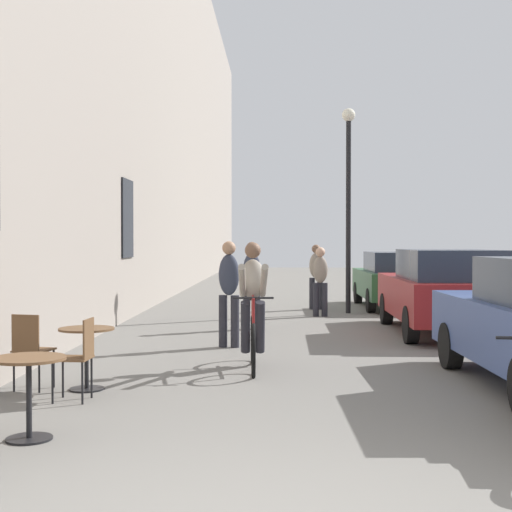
# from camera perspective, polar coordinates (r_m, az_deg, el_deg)

# --- Properties ---
(building_facade_left) EXTENTS (0.54, 68.00, 13.66)m
(building_facade_left) POSITION_cam_1_polar(r_m,az_deg,el_deg) (19.11, -9.41, 16.63)
(building_facade_left) COLOR gray
(building_facade_left) RESTS_ON ground_plane
(cafe_table_near) EXTENTS (0.64, 0.64, 0.72)m
(cafe_table_near) POSITION_cam_1_polar(r_m,az_deg,el_deg) (6.70, -17.32, -9.23)
(cafe_table_near) COLOR black
(cafe_table_near) RESTS_ON ground_plane
(cafe_table_mid) EXTENTS (0.64, 0.64, 0.72)m
(cafe_table_mid) POSITION_cam_1_polar(r_m,az_deg,el_deg) (8.73, -13.10, -6.79)
(cafe_table_mid) COLOR black
(cafe_table_mid) RESTS_ON ground_plane
(cafe_chair_mid_toward_street) EXTENTS (0.45, 0.45, 0.89)m
(cafe_chair_mid_toward_street) POSITION_cam_1_polar(r_m,az_deg,el_deg) (8.85, -17.21, -6.73)
(cafe_chair_mid_toward_street) COLOR black
(cafe_chair_mid_toward_street) RESTS_ON ground_plane
(cafe_chair_mid_toward_wall) EXTENTS (0.40, 0.40, 0.89)m
(cafe_chair_mid_toward_wall) POSITION_cam_1_polar(r_m,az_deg,el_deg) (8.15, -13.64, -7.39)
(cafe_chair_mid_toward_wall) COLOR black
(cafe_chair_mid_toward_wall) RESTS_ON ground_plane
(cyclist_on_bicycle) EXTENTS (0.52, 1.76, 1.74)m
(cyclist_on_bicycle) POSITION_cam_1_polar(r_m,az_deg,el_deg) (9.93, -0.25, -4.13)
(cyclist_on_bicycle) COLOR black
(cyclist_on_bicycle) RESTS_ON ground_plane
(pedestrian_near) EXTENTS (0.38, 0.30, 1.73)m
(pedestrian_near) POSITION_cam_1_polar(r_m,az_deg,el_deg) (11.85, -2.13, -2.47)
(pedestrian_near) COLOR #26262D
(pedestrian_near) RESTS_ON ground_plane
(pedestrian_mid) EXTENTS (0.34, 0.25, 1.71)m
(pedestrian_mid) POSITION_cam_1_polar(r_m,az_deg,el_deg) (14.28, -0.33, -1.89)
(pedestrian_mid) COLOR #26262D
(pedestrian_mid) RESTS_ON ground_plane
(pedestrian_far) EXTENTS (0.35, 0.25, 1.59)m
(pedestrian_far) POSITION_cam_1_polar(r_m,az_deg,el_deg) (16.78, 5.04, -1.69)
(pedestrian_far) COLOR #26262D
(pedestrian_far) RESTS_ON ground_plane
(pedestrian_furthest) EXTENTS (0.34, 0.24, 1.64)m
(pedestrian_furthest) POSITION_cam_1_polar(r_m,az_deg,el_deg) (18.50, 4.71, -1.33)
(pedestrian_furthest) COLOR #26262D
(pedestrian_furthest) RESTS_ON ground_plane
(street_lamp) EXTENTS (0.32, 0.32, 4.90)m
(street_lamp) POSITION_cam_1_polar(r_m,az_deg,el_deg) (17.65, 7.23, 5.64)
(street_lamp) COLOR black
(street_lamp) RESTS_ON ground_plane
(parked_car_second) EXTENTS (1.90, 4.44, 1.57)m
(parked_car_second) POSITION_cam_1_polar(r_m,az_deg,el_deg) (14.02, 14.44, -2.60)
(parked_car_second) COLOR maroon
(parked_car_second) RESTS_ON ground_plane
(parked_car_third) EXTENTS (1.75, 4.09, 1.45)m
(parked_car_third) POSITION_cam_1_polar(r_m,az_deg,el_deg) (19.16, 10.76, -1.77)
(parked_car_third) COLOR #23512D
(parked_car_third) RESTS_ON ground_plane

